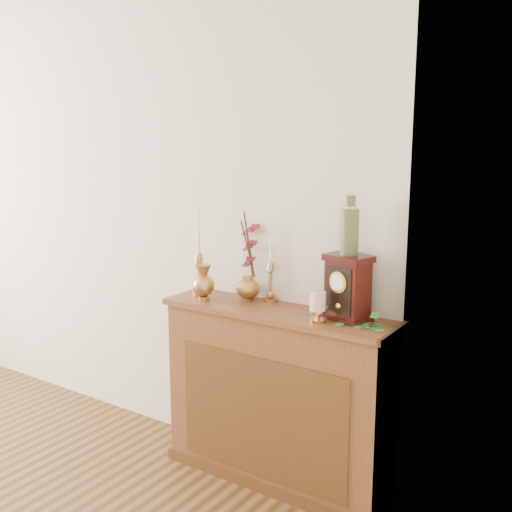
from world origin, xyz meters
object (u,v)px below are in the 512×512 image
Objects in this scene: candlestick_left at (199,267)px; candlestick_center at (271,275)px; ceramic_vase at (350,228)px; mantel_clock at (347,288)px; bud_vase at (203,283)px; ginger_jar at (250,259)px.

candlestick_left is 1.11× the size of candlestick_center.
mantel_clock is at bearing -104.87° from ceramic_vase.
candlestick_center is 1.56× the size of ceramic_vase.
mantel_clock is at bearing 1.67° from candlestick_left.
bud_vase is at bearing -149.73° from candlestick_center.
candlestick_left is at bearing 140.15° from bud_vase.
bud_vase is 0.40× the size of ginger_jar.
bud_vase is (0.09, -0.07, -0.06)m from candlestick_left.
candlestick_left is at bearing -159.52° from ginger_jar.
ginger_jar reaches higher than bud_vase.
ginger_jar is at bearing 44.18° from bud_vase.
candlestick_left reaches higher than ginger_jar.
ginger_jar is 1.53× the size of mantel_clock.
ginger_jar is at bearing 173.18° from ceramic_vase.
mantel_clock is (0.87, 0.03, -0.00)m from candlestick_left.
candlestick_left is at bearing -163.46° from mantel_clock.
candlestick_left is at bearing -165.23° from candlestick_center.
ceramic_vase is at bearing -9.04° from candlestick_center.
candlestick_center reaches higher than mantel_clock.
bud_vase is 0.69× the size of ceramic_vase.
bud_vase is at bearing -157.86° from mantel_clock.
mantel_clock is at bearing 7.27° from bud_vase.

